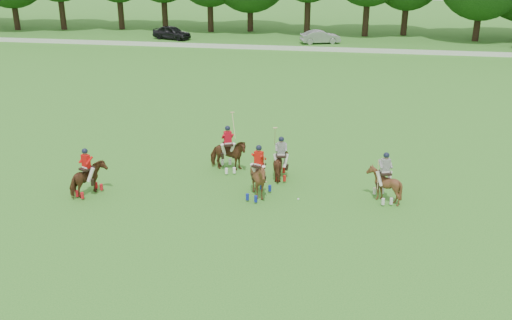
% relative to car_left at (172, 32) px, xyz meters
% --- Properties ---
extents(ground, '(180.00, 180.00, 0.00)m').
position_rel_car_left_xyz_m(ground, '(14.64, -42.50, -0.75)').
color(ground, '#287521').
rests_on(ground, ground).
extents(boundary_rail, '(120.00, 0.10, 0.44)m').
position_rel_car_left_xyz_m(boundary_rail, '(14.64, -4.50, -0.53)').
color(boundary_rail, white).
rests_on(boundary_rail, ground).
extents(car_left, '(4.70, 3.01, 1.49)m').
position_rel_car_left_xyz_m(car_left, '(0.00, 0.00, 0.00)').
color(car_left, black).
rests_on(car_left, ground).
extents(car_mid, '(4.44, 2.68, 1.38)m').
position_rel_car_left_xyz_m(car_mid, '(16.46, 0.00, -0.05)').
color(car_mid, '#9E9EA3').
rests_on(car_mid, ground).
extents(polo_red_a, '(1.45, 1.92, 2.20)m').
position_rel_car_left_xyz_m(polo_red_a, '(8.57, -40.17, 0.04)').
color(polo_red_a, '#472012').
rests_on(polo_red_a, ground).
extents(polo_red_b, '(1.97, 1.85, 2.84)m').
position_rel_car_left_xyz_m(polo_red_b, '(14.09, -36.39, 0.08)').
color(polo_red_b, '#472012').
rests_on(polo_red_b, ground).
extents(polo_red_c, '(1.87, 1.97, 2.44)m').
position_rel_car_left_xyz_m(polo_red_c, '(16.06, -39.18, 0.15)').
color(polo_red_c, '#472012').
rests_on(polo_red_c, ground).
extents(polo_stripe_a, '(1.03, 1.70, 2.64)m').
position_rel_car_left_xyz_m(polo_stripe_a, '(16.76, -36.96, -0.00)').
color(polo_stripe_a, '#472012').
rests_on(polo_stripe_a, ground).
extents(polo_stripe_b, '(1.57, 1.68, 2.24)m').
position_rel_car_left_xyz_m(polo_stripe_b, '(21.45, -38.65, 0.05)').
color(polo_stripe_b, '#472012').
rests_on(polo_stripe_b, ground).
extents(polo_ball, '(0.09, 0.09, 0.09)m').
position_rel_car_left_xyz_m(polo_ball, '(17.81, -39.21, -0.70)').
color(polo_ball, white).
rests_on(polo_ball, ground).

